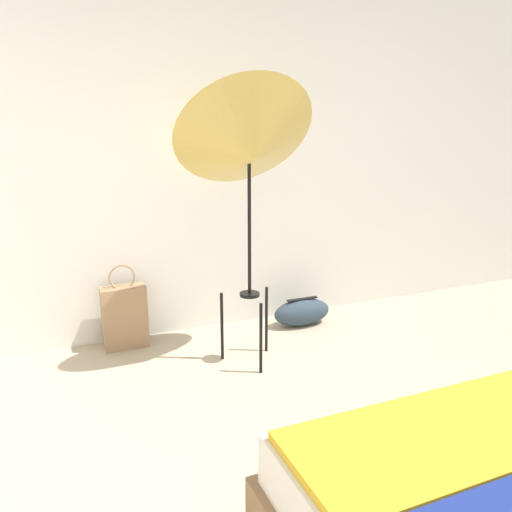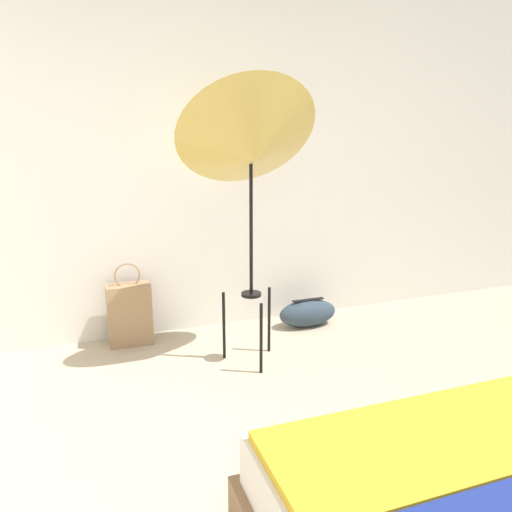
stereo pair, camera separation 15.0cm
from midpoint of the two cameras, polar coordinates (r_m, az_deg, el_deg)
The scene contains 4 objects.
wall_back at distance 3.73m, azimuth -0.86°, elevation 11.51°, with size 8.00×0.05×2.60m.
photo_umbrella at distance 3.02m, azimuth 0.87°, elevation 12.38°, with size 0.87×0.76×1.79m.
tote_bag at distance 3.61m, azimuth -13.08°, elevation -6.46°, with size 0.30×0.14×0.60m.
duffel_bag at distance 3.90m, azimuth 7.03°, elevation -6.50°, with size 0.46×0.21×0.22m.
Camera 2 is at (-1.13, -1.18, 1.49)m, focal length 35.00 mm.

